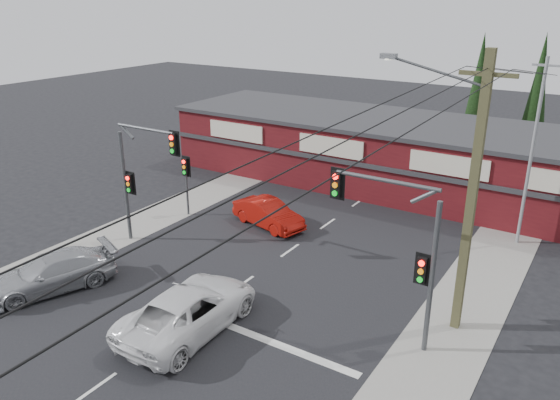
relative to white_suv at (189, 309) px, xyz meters
The scene contains 18 objects.
ground 2.56m from the white_suv, 97.91° to the left, with size 120.00×120.00×0.00m, color black.
road_strip 7.45m from the white_suv, 92.58° to the left, with size 14.00×70.00×0.01m, color black.
verge_left 11.55m from the white_suv, 140.04° to the left, with size 3.00×70.00×0.02m, color gray.
verge_right 11.05m from the white_suv, 42.19° to the left, with size 3.00×70.00×0.02m, color gray.
stop_line 3.39m from the white_suv, 15.89° to the left, with size 6.50×0.35×0.01m, color silver.
white_suv is the anchor object (origin of this frame).
silver_suv 6.81m from the white_suv, behind, with size 2.11×5.19×1.51m, color #B0B3B6.
red_sedan 9.90m from the white_suv, 106.89° to the left, with size 1.49×4.27×1.41m, color #A2110A.
lane_dashes 1.95m from the white_suv, 100.80° to the left, with size 0.12×36.29×0.01m.
shop_building 19.48m from the white_suv, 93.92° to the left, with size 27.30×8.40×4.22m.
conifer_near 27.00m from the white_suv, 83.16° to the left, with size 1.80×1.80×9.25m.
conifer_far 29.54m from the white_suv, 76.79° to the left, with size 1.80×1.80×9.25m.
traffic_mast_left 8.65m from the white_suv, 146.91° to the left, with size 3.77×0.27×5.97m.
traffic_mast_right 8.00m from the white_suv, 27.54° to the left, with size 3.96×0.27×5.97m.
pedestal_signal 11.40m from the white_suv, 131.86° to the left, with size 0.55×0.27×3.38m.
utility_pole 10.70m from the white_suv, 33.86° to the left, with size 4.38×0.59×10.00m.
steel_pole 17.25m from the white_suv, 58.96° to the left, with size 1.20×0.16×9.00m.
power_lines 11.57m from the white_suv, ahead, with size 2.01×29.00×1.22m.
Camera 1 is at (12.33, -15.03, 11.53)m, focal length 35.00 mm.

